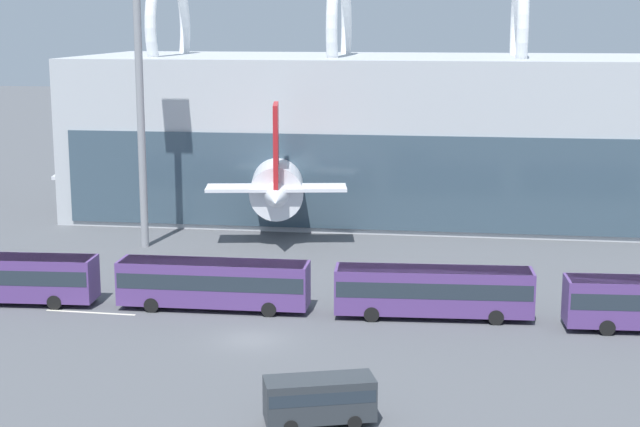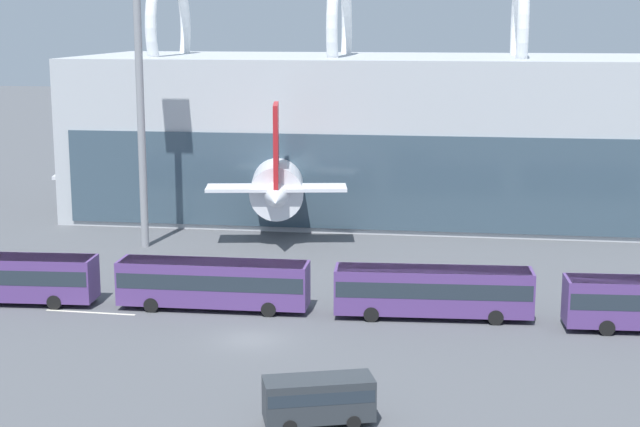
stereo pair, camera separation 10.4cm
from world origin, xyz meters
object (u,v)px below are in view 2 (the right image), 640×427
service_van_foreground (319,397)px  floodlight_mast (139,71)px  shuttle_bus_0 (3,276)px  shuttle_bus_1 (213,281)px  airliner_at_gate_far (280,167)px  shuttle_bus_2 (433,289)px

service_van_foreground → floodlight_mast: (-20.34, 35.43, 13.69)m
shuttle_bus_0 → shuttle_bus_1: same height
airliner_at_gate_far → shuttle_bus_1: bearing=173.7°
airliner_at_gate_far → shuttle_bus_1: 35.45m
shuttle_bus_2 → floodlight_mast: floodlight_mast is taller
airliner_at_gate_far → floodlight_mast: floodlight_mast is taller
shuttle_bus_0 → floodlight_mast: 22.69m
service_van_foreground → floodlight_mast: bearing=-78.0°
shuttle_bus_0 → floodlight_mast: bearing=73.4°
shuttle_bus_2 → floodlight_mast: 33.32m
shuttle_bus_2 → floodlight_mast: size_ratio=0.55×
shuttle_bus_0 → shuttle_bus_1: 14.78m
airliner_at_gate_far → service_van_foreground: 54.68m
shuttle_bus_0 → shuttle_bus_2: same height
shuttle_bus_1 → shuttle_bus_2: bearing=-0.3°
airliner_at_gate_far → shuttle_bus_1: airliner_at_gate_far is taller
shuttle_bus_1 → floodlight_mast: (-10.53, 17.43, 13.10)m
airliner_at_gate_far → shuttle_bus_0: airliner_at_gate_far is taller
shuttle_bus_2 → service_van_foreground: 18.83m
shuttle_bus_2 → service_van_foreground: bearing=-108.6°
airliner_at_gate_far → floodlight_mast: 22.45m
shuttle_bus_0 → floodlight_mast: size_ratio=0.55×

